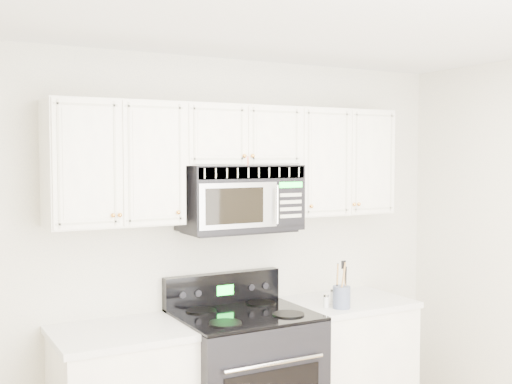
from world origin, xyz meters
TOP-DOWN VIEW (x-y plane):
  - room at (0.00, 0.00)m, footprint 3.51×3.51m
  - base_cabinet_right at (0.80, 1.44)m, footprint 0.86×0.65m
  - range at (-0.04, 1.39)m, footprint 0.84×0.76m
  - upper_cabinets at (-0.00, 1.58)m, footprint 2.44×0.37m
  - microwave at (0.02, 1.55)m, footprint 0.78×0.44m
  - utensil_crock at (0.62, 1.25)m, footprint 0.12×0.12m
  - shaker_salt at (0.54, 1.31)m, footprint 0.04×0.04m
  - shaker_pepper at (0.65, 1.37)m, footprint 0.04×0.04m

SIDE VIEW (x-z plane):
  - base_cabinet_right at x=0.80m, z-range -0.03..0.89m
  - range at x=-0.04m, z-range -0.09..1.06m
  - shaker_salt at x=0.54m, z-range 0.92..1.01m
  - shaker_pepper at x=0.65m, z-range 0.92..1.02m
  - utensil_crock at x=0.62m, z-range 0.84..1.16m
  - room at x=0.00m, z-range 0.00..2.60m
  - microwave at x=0.02m, z-range 1.45..1.88m
  - upper_cabinets at x=0.00m, z-range 1.56..2.31m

